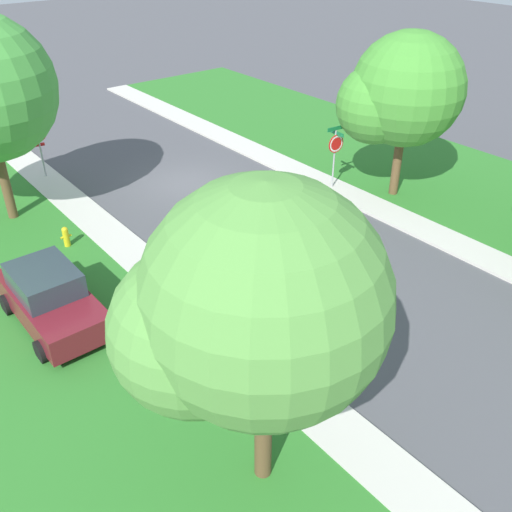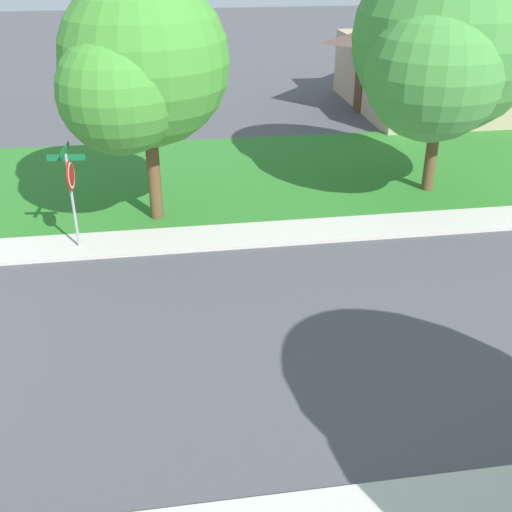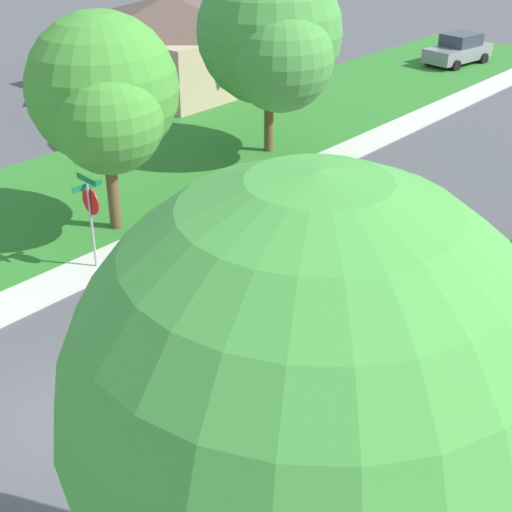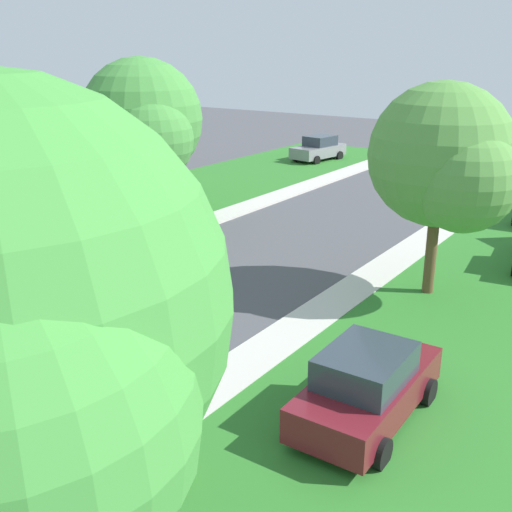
{
  "view_description": "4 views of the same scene",
  "coord_description": "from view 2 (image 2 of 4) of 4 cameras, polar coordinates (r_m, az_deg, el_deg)",
  "views": [
    {
      "loc": [
        11.79,
        19.63,
        10.33
      ],
      "look_at": [
        2.78,
        8.36,
        1.4
      ],
      "focal_mm": 39.61,
      "sensor_mm": 36.0,
      "label": 1
    },
    {
      "loc": [
        10.22,
        6.7,
        7.38
      ],
      "look_at": [
        -0.95,
        8.41,
        1.4
      ],
      "focal_mm": 43.41,
      "sensor_mm": 36.0,
      "label": 2
    },
    {
      "loc": [
        10.43,
        -6.31,
        9.89
      ],
      "look_at": [
        -0.01,
        5.82,
        1.4
      ],
      "focal_mm": 51.07,
      "sensor_mm": 36.0,
      "label": 3
    },
    {
      "loc": [
        12.87,
        -5.02,
        7.76
      ],
      "look_at": [
        2.29,
        10.19,
        1.4
      ],
      "focal_mm": 43.1,
      "sensor_mm": 36.0,
      "label": 4
    }
  ],
  "objects": [
    {
      "name": "sidewalk_west",
      "position": [
        17.44,
        9.87,
        2.61
      ],
      "size": [
        1.4,
        56.0,
        0.1
      ],
      "primitive_type": "cube",
      "color": "beige",
      "rests_on": "ground"
    },
    {
      "name": "lawn_west",
      "position": [
        21.6,
        6.11,
        7.87
      ],
      "size": [
        8.0,
        56.0,
        0.08
      ],
      "primitive_type": "cube",
      "color": "#2D7528",
      "rests_on": "ground"
    },
    {
      "name": "stop_sign_far_corner",
      "position": [
        16.0,
        -16.7,
        6.61
      ],
      "size": [
        0.92,
        0.92,
        2.77
      ],
      "color": "#9E9EA3",
      "rests_on": "ground"
    },
    {
      "name": "tree_across_left",
      "position": [
        16.48,
        -10.78,
        16.56
      ],
      "size": [
        4.68,
        4.35,
        6.6
      ],
      "color": "brown",
      "rests_on": "ground"
    },
    {
      "name": "tree_corner_large",
      "position": [
        19.0,
        16.95,
        18.0
      ],
      "size": [
        5.8,
        5.39,
        7.36
      ],
      "color": "brown",
      "rests_on": "ground"
    },
    {
      "name": "house_left_setback",
      "position": [
        30.39,
        16.44,
        17.35
      ],
      "size": [
        9.04,
        7.84,
        4.6
      ],
      "color": "tan",
      "rests_on": "ground"
    }
  ]
}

